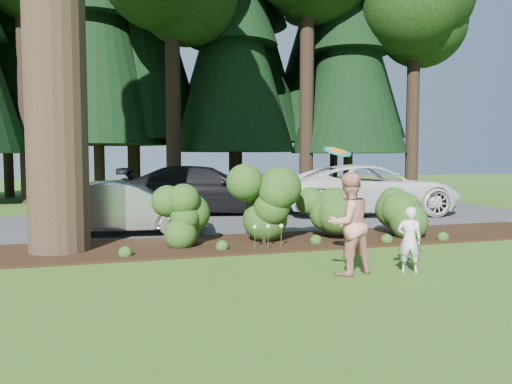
# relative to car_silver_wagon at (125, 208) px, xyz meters

# --- Properties ---
(ground) EXTENTS (80.00, 80.00, 0.00)m
(ground) POSITION_rel_car_silver_wagon_xyz_m (3.20, -5.42, -0.71)
(ground) COLOR #385B1A
(ground) RESTS_ON ground
(mulch_bed) EXTENTS (16.00, 2.50, 0.05)m
(mulch_bed) POSITION_rel_car_silver_wagon_xyz_m (3.20, -2.17, -0.69)
(mulch_bed) COLOR black
(mulch_bed) RESTS_ON ground
(driveway) EXTENTS (22.00, 6.00, 0.03)m
(driveway) POSITION_rel_car_silver_wagon_xyz_m (3.20, 2.08, -0.70)
(driveway) COLOR #38383A
(driveway) RESTS_ON ground
(shrub_row) EXTENTS (6.53, 1.60, 1.61)m
(shrub_row) POSITION_rel_car_silver_wagon_xyz_m (3.97, -2.28, 0.09)
(shrub_row) COLOR #224515
(shrub_row) RESTS_ON ground
(lily_cluster) EXTENTS (0.69, 0.09, 0.57)m
(lily_cluster) POSITION_rel_car_silver_wagon_xyz_m (2.90, -3.02, -0.22)
(lily_cluster) COLOR #224515
(lily_cluster) RESTS_ON ground
(car_silver_wagon) EXTENTS (4.31, 1.97, 1.37)m
(car_silver_wagon) POSITION_rel_car_silver_wagon_xyz_m (0.00, 0.00, 0.00)
(car_silver_wagon) COLOR silver
(car_silver_wagon) RESTS_ON driveway
(car_white_suv) EXTENTS (6.47, 3.51, 1.72)m
(car_white_suv) POSITION_rel_car_silver_wagon_xyz_m (8.27, 2.22, 0.18)
(car_white_suv) COLOR silver
(car_white_suv) RESTS_ON driveway
(car_dark_suv) EXTENTS (6.05, 3.24, 1.67)m
(car_dark_suv) POSITION_rel_car_silver_wagon_xyz_m (2.80, 3.96, 0.15)
(car_dark_suv) COLOR black
(car_dark_suv) RESTS_ON driveway
(child) EXTENTS (0.50, 0.43, 1.16)m
(child) POSITION_rel_car_silver_wagon_xyz_m (4.63, -5.69, -0.13)
(child) COLOR silver
(child) RESTS_ON ground
(adult) EXTENTS (0.98, 0.84, 1.76)m
(adult) POSITION_rel_car_silver_wagon_xyz_m (3.55, -5.49, 0.17)
(adult) COLOR red
(adult) RESTS_ON ground
(frisbee) EXTENTS (0.48, 0.45, 0.22)m
(frisbee) POSITION_rel_car_silver_wagon_xyz_m (3.29, -5.59, 1.40)
(frisbee) COLOR #18887D
(frisbee) RESTS_ON ground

